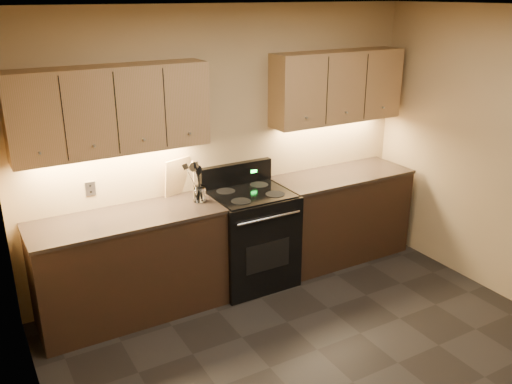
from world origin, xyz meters
TOP-DOWN VIEW (x-y plane):
  - floor at (0.00, 0.00)m, footprint 4.00×4.00m
  - ceiling at (0.00, 0.00)m, footprint 4.00×4.00m
  - wall_back at (0.00, 2.00)m, footprint 4.00×0.04m
  - wall_left at (-2.00, 0.00)m, footprint 0.04×4.00m
  - counter_left at (-1.10, 1.70)m, footprint 1.62×0.62m
  - counter_right at (1.18, 1.70)m, footprint 1.46×0.62m
  - stove at (0.08, 1.68)m, footprint 0.76×0.68m
  - upper_cab_left at (-1.10, 1.85)m, footprint 1.60×0.30m
  - upper_cab_right at (1.18, 1.85)m, footprint 1.44×0.30m
  - outlet_plate at (-1.30, 1.99)m, footprint 0.08×0.01m
  - utensil_crock at (-0.42, 1.71)m, footprint 0.14×0.14m
  - cutting_board at (-0.52, 1.97)m, footprint 0.28×0.13m
  - wooden_spoon at (-0.46, 1.71)m, footprint 0.10×0.16m
  - black_spoon at (-0.42, 1.73)m, footprint 0.07×0.09m
  - black_turner at (-0.41, 1.69)m, footprint 0.14×0.11m
  - steel_spatula at (-0.39, 1.73)m, footprint 0.25×0.14m
  - steel_skimmer at (-0.38, 1.70)m, footprint 0.18×0.10m

SIDE VIEW (x-z plane):
  - floor at x=0.00m, z-range 0.00..0.00m
  - counter_left at x=-1.10m, z-range 0.00..0.93m
  - counter_right at x=1.18m, z-range 0.00..0.93m
  - stove at x=0.08m, z-range -0.09..1.05m
  - utensil_crock at x=-0.42m, z-range 0.92..1.06m
  - black_spoon at x=-0.42m, z-range 0.94..1.26m
  - cutting_board at x=-0.52m, z-range 0.93..1.28m
  - wooden_spoon at x=-0.46m, z-range 0.94..1.29m
  - outlet_plate at x=-1.30m, z-range 1.06..1.18m
  - steel_skimmer at x=-0.38m, z-range 0.94..1.30m
  - black_turner at x=-0.41m, z-range 0.94..1.32m
  - steel_spatula at x=-0.39m, z-range 0.94..1.33m
  - wall_back at x=0.00m, z-range 0.00..2.60m
  - wall_left at x=-2.00m, z-range 0.00..2.60m
  - upper_cab_left at x=-1.10m, z-range 1.45..2.15m
  - upper_cab_right at x=1.18m, z-range 1.45..2.15m
  - ceiling at x=0.00m, z-range 2.60..2.60m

